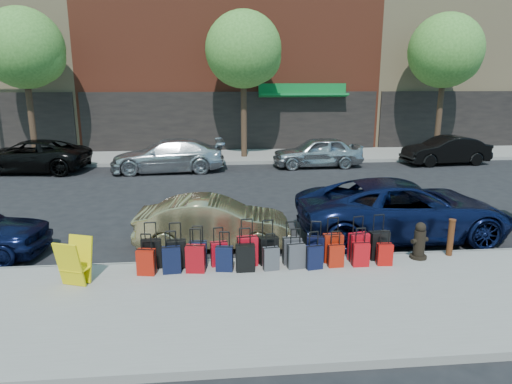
{
  "coord_description": "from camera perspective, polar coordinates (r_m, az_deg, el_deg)",
  "views": [
    {
      "loc": [
        -1.16,
        -14.13,
        4.12
      ],
      "look_at": [
        0.06,
        -1.5,
        0.96
      ],
      "focal_mm": 32.0,
      "sensor_mm": 36.0,
      "label": 1
    }
  ],
  "objects": [
    {
      "name": "suitcase_front_8",
      "position": [
        10.34,
        9.58,
        -6.9
      ],
      "size": [
        0.42,
        0.24,
        1.01
      ],
      "rotation": [
        0.0,
        0.0,
        0.02
      ],
      "color": "maroon",
      "rests_on": "sidewalk_near"
    },
    {
      "name": "car_far_1",
      "position": [
        21.03,
        -10.96,
        4.48
      ],
      "size": [
        5.15,
        2.26,
        1.47
      ],
      "primitive_type": "imported",
      "rotation": [
        0.0,
        0.0,
        -1.53
      ],
      "color": "silver",
      "rests_on": "ground"
    },
    {
      "name": "suitcase_front_7",
      "position": [
        10.29,
        7.42,
        -7.09
      ],
      "size": [
        0.42,
        0.28,
        0.93
      ],
      "rotation": [
        0.0,
        0.0,
        -0.2
      ],
      "color": "black",
      "rests_on": "sidewalk_near"
    },
    {
      "name": "suitcase_back_6",
      "position": [
        9.92,
        5.02,
        -7.95
      ],
      "size": [
        0.39,
        0.26,
        0.87
      ],
      "rotation": [
        0.0,
        0.0,
        0.14
      ],
      "color": "#3D3D42",
      "rests_on": "sidewalk_near"
    },
    {
      "name": "display_rack",
      "position": [
        9.75,
        -21.71,
        -8.16
      ],
      "size": [
        0.68,
        0.72,
        0.93
      ],
      "rotation": [
        0.0,
        0.0,
        -0.35
      ],
      "color": "yellow",
      "rests_on": "sidewalk_near"
    },
    {
      "name": "suitcase_front_2",
      "position": [
        10.02,
        -7.25,
        -7.7
      ],
      "size": [
        0.38,
        0.21,
        0.91
      ],
      "rotation": [
        0.0,
        0.0,
        -0.01
      ],
      "color": "black",
      "rests_on": "sidewalk_near"
    },
    {
      "name": "suitcase_back_4",
      "position": [
        9.73,
        -1.35,
        -8.21
      ],
      "size": [
        0.4,
        0.23,
        0.94
      ],
      "rotation": [
        0.0,
        0.0,
        0.01
      ],
      "color": "black",
      "rests_on": "sidewalk_near"
    },
    {
      "name": "suitcase_back_1",
      "position": [
        9.81,
        -10.51,
        -8.34
      ],
      "size": [
        0.4,
        0.25,
        0.9
      ],
      "rotation": [
        0.0,
        0.0,
        0.08
      ],
      "color": "black",
      "rests_on": "sidewalk_near"
    },
    {
      "name": "suitcase_back_3",
      "position": [
        9.77,
        -3.97,
        -8.31
      ],
      "size": [
        0.39,
        0.26,
        0.86
      ],
      "rotation": [
        0.0,
        0.0,
        -0.16
      ],
      "color": "black",
      "rests_on": "sidewalk_near"
    },
    {
      "name": "curb_near",
      "position": [
        10.53,
        1.24,
        -8.6
      ],
      "size": [
        60.0,
        0.08,
        0.15
      ],
      "primitive_type": "cube",
      "color": "gray",
      "rests_on": "ground"
    },
    {
      "name": "car_far_2",
      "position": [
        21.97,
        7.67,
        4.98
      ],
      "size": [
        4.29,
        1.84,
        1.44
      ],
      "primitive_type": "imported",
      "rotation": [
        0.0,
        0.0,
        -1.54
      ],
      "color": "#AEB1B5",
      "rests_on": "ground"
    },
    {
      "name": "car_far_0",
      "position": [
        22.96,
        -26.5,
        4.02
      ],
      "size": [
        5.43,
        2.94,
        1.45
      ],
      "primitive_type": "imported",
      "rotation": [
        0.0,
        0.0,
        -1.68
      ],
      "color": "black",
      "rests_on": "ground"
    },
    {
      "name": "curb_far",
      "position": [
        22.51,
        -2.49,
        3.64
      ],
      "size": [
        60.0,
        0.08,
        0.15
      ],
      "primitive_type": "cube",
      "color": "gray",
      "rests_on": "ground"
    },
    {
      "name": "building_right",
      "position": [
        36.73,
        23.98,
        20.48
      ],
      "size": [
        15.0,
        12.12,
        18.0
      ],
      "color": "tan",
      "rests_on": "ground"
    },
    {
      "name": "car_near_2",
      "position": [
        12.65,
        17.88,
        -2.04
      ],
      "size": [
        5.56,
        2.57,
        1.54
      ],
      "primitive_type": "imported",
      "rotation": [
        0.0,
        0.0,
        1.57
      ],
      "color": "#0D163C",
      "rests_on": "ground"
    },
    {
      "name": "suitcase_back_10",
      "position": [
        10.43,
        15.77,
        -7.5
      ],
      "size": [
        0.34,
        0.21,
        0.78
      ],
      "rotation": [
        0.0,
        0.0,
        -0.06
      ],
      "color": "#B10F0B",
      "rests_on": "sidewalk_near"
    },
    {
      "name": "suitcase_front_1",
      "position": [
        10.03,
        -9.95,
        -7.61
      ],
      "size": [
        0.44,
        0.27,
        1.0
      ],
      "rotation": [
        0.0,
        0.0,
        0.11
      ],
      "color": "black",
      "rests_on": "sidewalk_near"
    },
    {
      "name": "suitcase_front_3",
      "position": [
        10.03,
        -4.64,
        -7.69
      ],
      "size": [
        0.38,
        0.24,
        0.86
      ],
      "rotation": [
        0.0,
        0.0,
        0.15
      ],
      "color": "#A20A18",
      "rests_on": "sidewalk_near"
    },
    {
      "name": "bollard",
      "position": [
        11.4,
        23.16,
        -5.18
      ],
      "size": [
        0.16,
        0.16,
        0.86
      ],
      "color": "#38190C",
      "rests_on": "sidewalk_near"
    },
    {
      "name": "suitcase_front_6",
      "position": [
        10.12,
        4.51,
        -7.3
      ],
      "size": [
        0.41,
        0.25,
        0.96
      ],
      "rotation": [
        0.0,
        0.0,
        0.08
      ],
      "color": "#333237",
      "rests_on": "sidewalk_near"
    },
    {
      "name": "fire_hydrant",
      "position": [
        10.99,
        19.75,
        -5.87
      ],
      "size": [
        0.44,
        0.38,
        0.85
      ],
      "rotation": [
        0.0,
        0.0,
        0.31
      ],
      "color": "black",
      "rests_on": "sidewalk_near"
    },
    {
      "name": "suitcase_back_7",
      "position": [
        9.93,
        7.29,
        -8.08
      ],
      "size": [
        0.37,
        0.26,
        0.82
      ],
      "rotation": [
        0.0,
        0.0,
        0.18
      ],
      "color": "black",
      "rests_on": "sidewalk_near"
    },
    {
      "name": "tree_right",
      "position": [
        26.67,
        22.85,
        15.73
      ],
      "size": [
        3.8,
        3.8,
        7.27
      ],
      "color": "black",
      "rests_on": "sidewalk_far"
    },
    {
      "name": "ground",
      "position": [
        14.76,
        -0.8,
        -2.21
      ],
      "size": [
        120.0,
        120.0,
        0.0
      ],
      "primitive_type": "plane",
      "color": "black",
      "rests_on": "ground"
    },
    {
      "name": "suitcase_front_10",
      "position": [
        10.7,
        15.08,
        -6.44
      ],
      "size": [
        0.45,
        0.29,
        1.03
      ],
      "rotation": [
        0.0,
        0.0,
        0.12
      ],
      "color": "black",
      "rests_on": "sidewalk_near"
    },
    {
      "name": "sidewalk_near",
      "position": [
        8.71,
        2.84,
        -13.69
      ],
      "size": [
        60.0,
        4.0,
        0.15
      ],
      "primitive_type": "cube",
      "color": "gray",
      "rests_on": "ground"
    },
    {
      "name": "sidewalk_far",
      "position": [
        24.49,
        -2.75,
        4.48
      ],
      "size": [
        60.0,
        4.0,
        0.15
      ],
      "primitive_type": "cube",
      "color": "gray",
      "rests_on": "ground"
    },
    {
      "name": "tree_left",
      "position": [
        25.21,
        -26.75,
        15.51
      ],
      "size": [
        3.8,
        3.8,
        7.27
      ],
      "color": "black",
      "rests_on": "sidewalk_far"
    },
    {
      "name": "car_far_3",
      "position": [
        24.33,
        22.62,
        4.82
      ],
      "size": [
        4.31,
        1.83,
        1.38
      ],
      "primitive_type": "imported",
      "rotation": [
        0.0,
        0.0,
        -1.48
      ],
      "color": "black",
      "rests_on": "ground"
    },
    {
      "name": "suitcase_back_2",
      "position": [
        9.76,
        -7.56,
        -8.26
      ],
      "size": [
        0.42,
        0.28,
        0.94
      ],
      "rotation": [
        0.0,
        0.0,
        -0.14
      ],
      "color": "maroon",
      "rests_on": "sidewalk_near"
    },
    {
      "name": "suitcase_front_0",
      "position": [
        10.14,
        -12.94,
        -7.5
      ],
      "size": [
        0.44,
        0.26,
        1.01
      ],
      "rotation": [
        0.0,
        0.0,
        0.08
      ],
      "color": "black",
      "rests_on": "sidewalk_near"
    },
    {
      "name": "tree_center",
      "position": [
        23.73,
        -1.22,
        17.12
      ],
      "size": [
        3.8,
        3.8,
        7.27
      ],
      "color": "black",
      "rests_on": "sidewalk_far"
    },
    {
      "name": "suitcase_front_5",
      "position": [
        10.09,
        1.55,
        -7.28
      ],
      "size": [
        0.44,
        0.3,
        0.99
      ],
      "rotation": [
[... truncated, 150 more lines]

